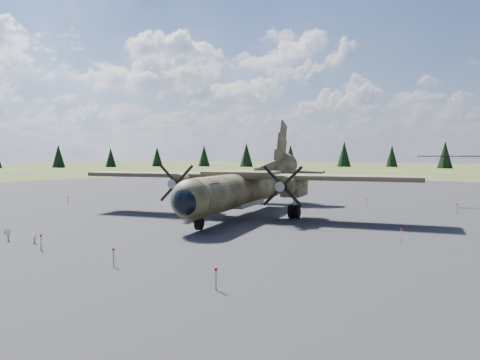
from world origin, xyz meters
The scene contains 7 objects.
ground centered at (0.00, 0.00, 0.00)m, with size 500.00×500.00×0.00m, color brown.
apron centered at (0.00, 10.00, 0.00)m, with size 120.00×120.00×0.04m, color #545459.
transport_plane centered at (2.03, 4.66, 2.64)m, with size 27.56×24.61×9.20m.
info_placard_left centered at (-2.02, -13.25, 0.46)m, with size 0.47×0.27×0.69m.
info_placard_right centered at (-0.25, -12.64, 0.42)m, with size 0.42×0.22×0.62m.
barrier_fence centered at (-0.46, -0.08, 0.51)m, with size 33.12×29.62×0.85m.
treeline centered at (-1.17, -2.13, 4.77)m, with size 327.30×329.13×11.00m.
Camera 1 is at (25.04, -26.66, 5.07)m, focal length 35.00 mm.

